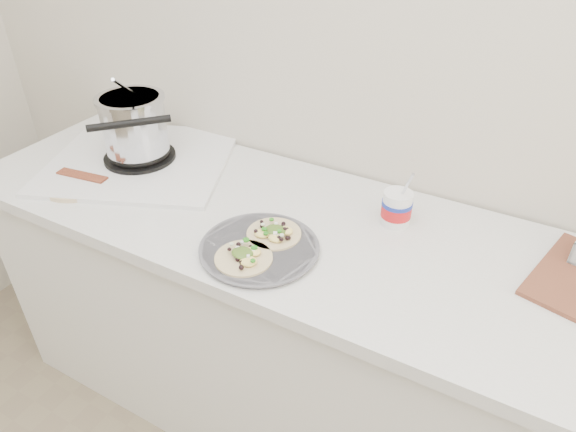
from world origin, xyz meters
The scene contains 5 objects.
counter centered at (0.00, 1.43, 0.45)m, with size 2.44×0.66×0.90m.
stove centered at (-0.78, 1.47, 0.99)m, with size 0.74×0.72×0.28m.
taco_plate centered at (-0.17, 1.25, 0.92)m, with size 0.32×0.32×0.04m.
tub centered at (0.10, 1.54, 0.96)m, with size 0.09×0.09×0.19m.
bacon_plate centered at (-0.86, 1.29, 0.91)m, with size 0.27×0.27×0.02m.
Camera 1 is at (0.41, 0.36, 1.73)m, focal length 32.00 mm.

